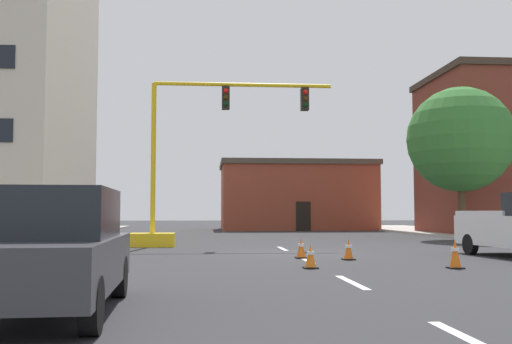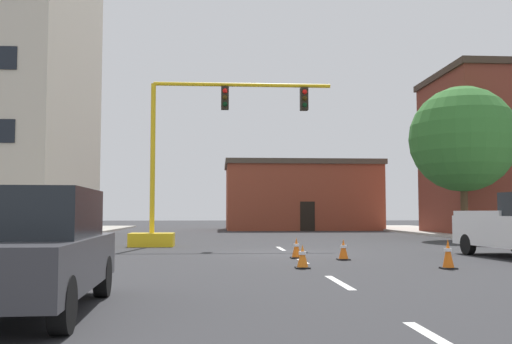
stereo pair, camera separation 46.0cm
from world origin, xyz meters
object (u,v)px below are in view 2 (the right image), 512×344
Objects in this scene: traffic_cone_roadside_a at (296,248)px; traffic_cone_roadside_b at (343,250)px; traffic_cone_roadside_d at (448,254)px; traffic_signal_gantry at (177,193)px; traffic_cone_roadside_c at (303,257)px; sedan_dark_gray_near_left at (27,249)px; tree_right_mid at (463,139)px.

traffic_cone_roadside_b is at bearing -28.98° from traffic_cone_roadside_a.
traffic_signal_gantry is at bearing 126.07° from traffic_cone_roadside_d.
traffic_signal_gantry is at bearing 126.45° from traffic_cone_roadside_b.
traffic_cone_roadside_c is (3.78, -9.78, -1.91)m from traffic_signal_gantry.
traffic_cone_roadside_b is (6.36, 8.75, -0.59)m from sedan_dark_gray_near_left.
traffic_cone_roadside_d is (3.31, -3.58, 0.06)m from traffic_cone_roadside_a.
sedan_dark_gray_near_left is 7.43× the size of traffic_cone_roadside_b.
traffic_cone_roadside_b is at bearing 125.09° from traffic_cone_roadside_d.
traffic_cone_roadside_a is (4.06, -6.53, -1.89)m from traffic_signal_gantry.
traffic_cone_roadside_c is at bearing -125.42° from tree_right_mid.
traffic_signal_gantry is 1.06× the size of tree_right_mid.
traffic_signal_gantry reaches higher than traffic_cone_roadside_a.
traffic_cone_roadside_d is at bearing -114.54° from tree_right_mid.
tree_right_mid is 13.17× the size of traffic_cone_roadside_c.
sedan_dark_gray_near_left is at bearing -93.59° from traffic_signal_gantry.
traffic_cone_roadside_b is (5.36, -7.25, -1.90)m from traffic_signal_gantry.
tree_right_mid is 15.83m from traffic_cone_roadside_b.
traffic_cone_roadside_a is 1.05× the size of traffic_cone_roadside_c.
tree_right_mid is 1.72× the size of sedan_dark_gray_near_left.
sedan_dark_gray_near_left reaches higher than traffic_cone_roadside_d.
traffic_signal_gantry is 13.32× the size of traffic_cone_roadside_a.
tree_right_mid is 26.24m from sedan_dark_gray_near_left.
traffic_signal_gantry is 12.65m from traffic_cone_roadside_d.
tree_right_mid is 12.79× the size of traffic_cone_roadside_b.
traffic_cone_roadside_a is 4.88m from traffic_cone_roadside_d.
traffic_cone_roadside_b is at bearing -53.55° from traffic_signal_gantry.
traffic_cone_roadside_a is (-10.17, -11.46, -4.85)m from tree_right_mid.
traffic_cone_roadside_a is at bearing -131.60° from tree_right_mid.
sedan_dark_gray_near_left reaches higher than traffic_cone_roadside_c.
traffic_cone_roadside_c is 0.81× the size of traffic_cone_roadside_d.
traffic_cone_roadside_a is 1.48m from traffic_cone_roadside_b.
traffic_cone_roadside_c is (-0.28, -3.24, -0.01)m from traffic_cone_roadside_a.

